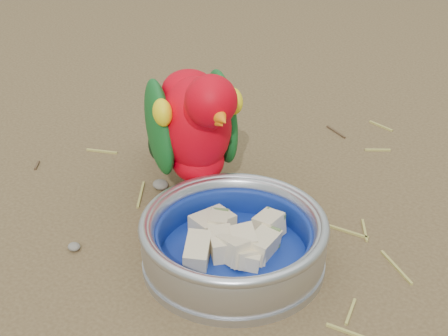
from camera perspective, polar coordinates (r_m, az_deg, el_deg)
The scene contains 6 objects.
ground at distance 0.83m, azimuth 1.67°, elevation -6.44°, with size 60.00×60.00×0.00m, color brown.
food_bowl at distance 0.80m, azimuth 0.80°, elevation -7.55°, with size 0.21×0.21×0.02m, color #B2B2BA.
bowl_wall at distance 0.78m, azimuth 0.82°, elevation -5.81°, with size 0.21×0.21×0.04m, color #B2B2BA, non-canonical shape.
fruit_wedges at distance 0.78m, azimuth 0.81°, elevation -6.22°, with size 0.13×0.13×0.03m, color beige, non-canonical shape.
lory_parrot at distance 0.86m, azimuth -2.39°, elevation 2.70°, with size 0.11×0.24×0.19m, color red, non-canonical shape.
ground_debris at distance 0.90m, azimuth 2.02°, elevation -3.07°, with size 0.90×0.80×0.01m, color #A69A49, non-canonical shape.
Camera 1 is at (0.40, -0.53, 0.50)m, focal length 55.00 mm.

